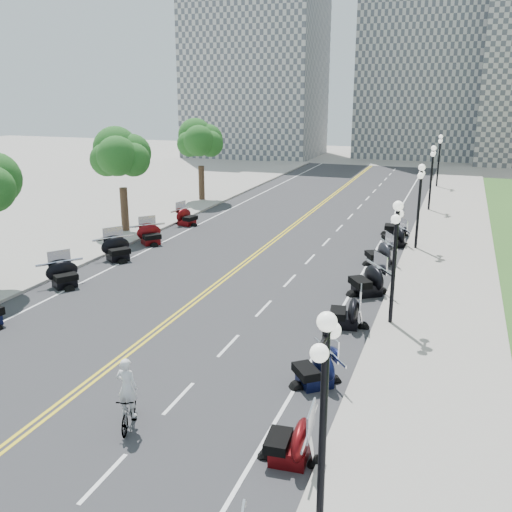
% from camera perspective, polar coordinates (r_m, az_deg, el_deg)
% --- Properties ---
extents(ground, '(160.00, 160.00, 0.00)m').
position_cam_1_polar(ground, '(22.77, -10.30, -7.67)').
color(ground, gray).
extents(road, '(16.00, 90.00, 0.01)m').
position_cam_1_polar(road, '(31.24, -1.19, -0.75)').
color(road, '#333335').
rests_on(road, ground).
extents(centerline_yellow_a, '(0.12, 90.00, 0.00)m').
position_cam_1_polar(centerline_yellow_a, '(31.28, -1.40, -0.71)').
color(centerline_yellow_a, yellow).
rests_on(centerline_yellow_a, road).
extents(centerline_yellow_b, '(0.12, 90.00, 0.00)m').
position_cam_1_polar(centerline_yellow_b, '(31.20, -0.98, -0.75)').
color(centerline_yellow_b, yellow).
rests_on(centerline_yellow_b, road).
extents(edge_line_north, '(0.12, 90.00, 0.00)m').
position_cam_1_polar(edge_line_north, '(29.66, 10.44, -1.94)').
color(edge_line_north, white).
rests_on(edge_line_north, road).
extents(edge_line_south, '(0.12, 90.00, 0.00)m').
position_cam_1_polar(edge_line_south, '(33.97, -11.32, 0.35)').
color(edge_line_south, white).
rests_on(edge_line_south, road).
extents(lane_dash_4, '(0.12, 2.00, 0.00)m').
position_cam_1_polar(lane_dash_4, '(15.41, -15.01, -20.64)').
color(lane_dash_4, white).
rests_on(lane_dash_4, road).
extents(lane_dash_5, '(0.12, 2.00, 0.00)m').
position_cam_1_polar(lane_dash_5, '(18.24, -7.72, -13.90)').
color(lane_dash_5, white).
rests_on(lane_dash_5, road).
extents(lane_dash_6, '(0.12, 2.00, 0.00)m').
position_cam_1_polar(lane_dash_6, '(21.44, -2.77, -8.93)').
color(lane_dash_6, white).
rests_on(lane_dash_6, road).
extents(lane_dash_7, '(0.12, 2.00, 0.00)m').
position_cam_1_polar(lane_dash_7, '(24.88, 0.76, -5.25)').
color(lane_dash_7, white).
rests_on(lane_dash_7, road).
extents(lane_dash_8, '(0.12, 2.00, 0.00)m').
position_cam_1_polar(lane_dash_8, '(28.46, 3.40, -2.47)').
color(lane_dash_8, white).
rests_on(lane_dash_8, road).
extents(lane_dash_9, '(0.12, 2.00, 0.00)m').
position_cam_1_polar(lane_dash_9, '(32.14, 5.43, -0.31)').
color(lane_dash_9, white).
rests_on(lane_dash_9, road).
extents(lane_dash_10, '(0.12, 2.00, 0.00)m').
position_cam_1_polar(lane_dash_10, '(35.89, 7.03, 1.40)').
color(lane_dash_10, white).
rests_on(lane_dash_10, road).
extents(lane_dash_11, '(0.12, 2.00, 0.00)m').
position_cam_1_polar(lane_dash_11, '(39.69, 8.34, 2.78)').
color(lane_dash_11, white).
rests_on(lane_dash_11, road).
extents(lane_dash_12, '(0.12, 2.00, 0.00)m').
position_cam_1_polar(lane_dash_12, '(43.53, 9.41, 3.92)').
color(lane_dash_12, white).
rests_on(lane_dash_12, road).
extents(lane_dash_13, '(0.12, 2.00, 0.00)m').
position_cam_1_polar(lane_dash_13, '(47.39, 10.32, 4.88)').
color(lane_dash_13, white).
rests_on(lane_dash_13, road).
extents(lane_dash_14, '(0.12, 2.00, 0.00)m').
position_cam_1_polar(lane_dash_14, '(51.27, 11.09, 5.69)').
color(lane_dash_14, white).
rests_on(lane_dash_14, road).
extents(lane_dash_15, '(0.12, 2.00, 0.00)m').
position_cam_1_polar(lane_dash_15, '(55.17, 11.75, 6.38)').
color(lane_dash_15, white).
rests_on(lane_dash_15, road).
extents(lane_dash_16, '(0.12, 2.00, 0.00)m').
position_cam_1_polar(lane_dash_16, '(59.09, 12.33, 6.98)').
color(lane_dash_16, white).
rests_on(lane_dash_16, road).
extents(lane_dash_17, '(0.12, 2.00, 0.00)m').
position_cam_1_polar(lane_dash_17, '(63.01, 12.83, 7.51)').
color(lane_dash_17, white).
rests_on(lane_dash_17, road).
extents(lane_dash_18, '(0.12, 2.00, 0.00)m').
position_cam_1_polar(lane_dash_18, '(66.94, 13.28, 7.97)').
color(lane_dash_18, white).
rests_on(lane_dash_18, road).
extents(lane_dash_19, '(0.12, 2.00, 0.00)m').
position_cam_1_polar(lane_dash_19, '(70.88, 13.68, 8.38)').
color(lane_dash_19, white).
rests_on(lane_dash_19, road).
extents(sidewalk_north, '(5.00, 90.00, 0.15)m').
position_cam_1_polar(sidewalk_north, '(29.32, 18.37, -2.60)').
color(sidewalk_north, '#9E9991').
rests_on(sidewalk_north, ground).
extents(sidewalk_south, '(5.00, 90.00, 0.15)m').
position_cam_1_polar(sidewalk_south, '(36.20, -16.91, 1.04)').
color(sidewalk_south, '#9E9991').
rests_on(sidewalk_south, ground).
extents(distant_block_a, '(18.00, 14.00, 26.00)m').
position_cam_1_polar(distant_block_a, '(84.99, 0.02, 18.84)').
color(distant_block_a, gray).
rests_on(distant_block_a, ground).
extents(distant_block_b, '(16.00, 12.00, 30.00)m').
position_cam_1_polar(distant_block_b, '(86.36, 16.24, 19.52)').
color(distant_block_b, gray).
rests_on(distant_block_b, ground).
extents(street_lamp_1, '(0.50, 1.20, 4.90)m').
position_cam_1_polar(street_lamp_1, '(12.04, 6.71, -16.70)').
color(street_lamp_1, black).
rests_on(street_lamp_1, sidewalk_north).
extents(street_lamp_2, '(0.50, 1.20, 4.90)m').
position_cam_1_polar(street_lamp_2, '(22.94, 13.64, -0.76)').
color(street_lamp_2, black).
rests_on(street_lamp_2, sidewalk_north).
extents(street_lamp_3, '(0.50, 1.20, 4.90)m').
position_cam_1_polar(street_lamp_3, '(34.58, 15.96, 4.73)').
color(street_lamp_3, black).
rests_on(street_lamp_3, sidewalk_north).
extents(street_lamp_4, '(0.50, 1.20, 4.90)m').
position_cam_1_polar(street_lamp_4, '(46.40, 17.11, 7.43)').
color(street_lamp_4, black).
rests_on(street_lamp_4, sidewalk_north).
extents(street_lamp_5, '(0.50, 1.20, 4.90)m').
position_cam_1_polar(street_lamp_5, '(58.30, 17.80, 9.04)').
color(street_lamp_5, black).
rests_on(street_lamp_5, sidewalk_north).
extents(tree_3, '(4.80, 4.80, 9.20)m').
position_cam_1_polar(tree_3, '(38.29, -13.32, 9.24)').
color(tree_3, '#235619').
rests_on(tree_3, sidewalk_south).
extents(tree_4, '(4.80, 4.80, 9.20)m').
position_cam_1_polar(tree_4, '(48.74, -5.57, 11.00)').
color(tree_4, '#235619').
rests_on(tree_4, sidewalk_south).
extents(motorcycle_n_4, '(1.99, 1.99, 1.30)m').
position_cam_1_polar(motorcycle_n_4, '(15.18, 3.38, -17.73)').
color(motorcycle_n_4, '#590A0C').
rests_on(motorcycle_n_4, road).
extents(motorcycle_n_5, '(2.66, 2.66, 1.33)m').
position_cam_1_polar(motorcycle_n_5, '(18.61, 5.90, -10.89)').
color(motorcycle_n_5, black).
rests_on(motorcycle_n_5, road).
extents(motorcycle_n_6, '(2.22, 2.22, 1.36)m').
position_cam_1_polar(motorcycle_n_6, '(23.12, 8.98, -5.40)').
color(motorcycle_n_6, black).
rests_on(motorcycle_n_6, road).
extents(motorcycle_n_7, '(3.08, 3.08, 1.54)m').
position_cam_1_polar(motorcycle_n_7, '(26.82, 11.06, -2.22)').
color(motorcycle_n_7, black).
rests_on(motorcycle_n_7, road).
extents(motorcycle_n_8, '(2.71, 2.71, 1.40)m').
position_cam_1_polar(motorcycle_n_8, '(31.56, 12.20, 0.37)').
color(motorcycle_n_8, black).
rests_on(motorcycle_n_8, road).
extents(motorcycle_n_9, '(2.63, 2.63, 1.37)m').
position_cam_1_polar(motorcycle_n_9, '(35.47, 13.66, 1.99)').
color(motorcycle_n_9, black).
rests_on(motorcycle_n_9, road).
extents(motorcycle_n_10, '(2.03, 2.03, 1.33)m').
position_cam_1_polar(motorcycle_n_10, '(38.35, 13.67, 3.02)').
color(motorcycle_n_10, black).
rests_on(motorcycle_n_10, road).
extents(motorcycle_s_6, '(2.73, 2.73, 1.37)m').
position_cam_1_polar(motorcycle_s_6, '(28.90, -18.67, -1.63)').
color(motorcycle_s_6, black).
rests_on(motorcycle_s_6, road).
extents(motorcycle_s_7, '(2.88, 2.88, 1.44)m').
position_cam_1_polar(motorcycle_s_7, '(32.60, -13.71, 0.82)').
color(motorcycle_s_7, black).
rests_on(motorcycle_s_7, road).
extents(motorcycle_s_8, '(2.73, 2.73, 1.36)m').
position_cam_1_polar(motorcycle_s_8, '(35.61, -10.52, 2.23)').
color(motorcycle_s_8, '#590A0C').
rests_on(motorcycle_s_8, road).
extents(motorcycle_s_9, '(2.26, 2.26, 1.32)m').
position_cam_1_polar(motorcycle_s_9, '(40.33, -6.94, 4.00)').
color(motorcycle_s_9, '#590A0C').
rests_on(motorcycle_s_9, road).
extents(bicycle, '(1.02, 1.77, 1.03)m').
position_cam_1_polar(bicycle, '(16.91, -12.62, -14.80)').
color(bicycle, '#A51414').
rests_on(bicycle, road).
extents(cyclist_rider, '(0.64, 0.42, 1.75)m').
position_cam_1_polar(cyclist_rider, '(16.25, -12.92, -10.59)').
color(cyclist_rider, white).
rests_on(cyclist_rider, bicycle).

